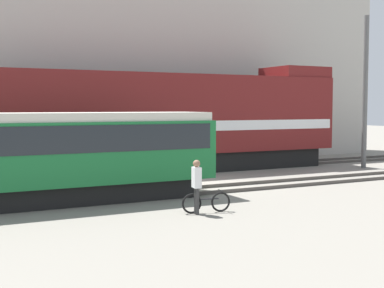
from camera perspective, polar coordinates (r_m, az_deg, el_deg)
name	(u,v)px	position (r m, az deg, el deg)	size (l,w,h in m)	color
ground_plane	(197,185)	(22.63, 0.53, -4.40)	(120.00, 120.00, 0.00)	gray
track_near	(216,189)	(21.18, 2.63, -4.79)	(60.00, 1.51, 0.14)	#47423D
track_far	(154,172)	(26.74, -4.07, -2.95)	(60.00, 1.51, 0.14)	#47423D
building_backdrop	(110,67)	(32.94, -8.79, 8.16)	(36.23, 6.00, 11.43)	#B7B2A8
freight_locomotive	(172,121)	(26.95, -2.17, 2.45)	(18.63, 3.04, 5.51)	black
streetcar	(29,153)	(18.50, -16.99, -0.92)	(12.85, 2.54, 3.11)	black
bicycle	(206,203)	(16.77, 1.54, -6.26)	(1.58, 0.47, 0.69)	black
person	(197,181)	(16.41, 0.49, -4.01)	(0.28, 0.39, 1.69)	#333333
utility_pole_left	(365,92)	(30.17, 17.99, 5.26)	(0.25, 0.25, 8.14)	#595959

